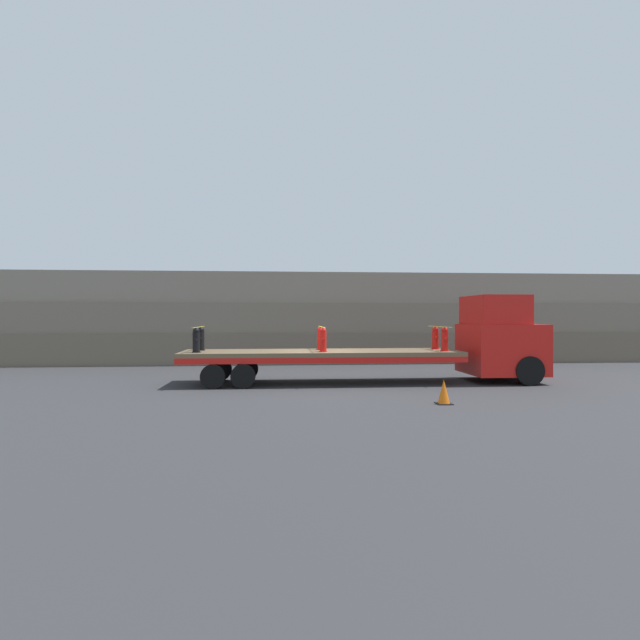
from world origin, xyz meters
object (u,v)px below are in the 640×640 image
object	(u,v)px
fire_hydrant_black_near_0	(196,340)
fire_hydrant_black_far_0	(201,339)
fire_hydrant_red_far_1	(320,339)
fire_hydrant_red_far_2	(435,338)
traffic_cone	(444,392)
fire_hydrant_red_near_2	(445,339)
truck_cab	(502,339)
fire_hydrant_red_near_1	(323,340)
flatbed_trailer	(306,356)

from	to	relation	value
fire_hydrant_black_near_0	fire_hydrant_black_far_0	world-z (taller)	same
fire_hydrant_red_far_1	fire_hydrant_red_far_2	xyz separation A→B (m)	(4.35, 0.00, 0.00)
fire_hydrant_black_near_0	traffic_cone	distance (m)	8.44
fire_hydrant_black_near_0	fire_hydrant_red_near_2	size ratio (longest dim) A/B	1.00
fire_hydrant_black_near_0	fire_hydrant_black_far_0	distance (m)	1.07
truck_cab	fire_hydrant_red_near_1	bearing A→B (deg)	-175.45
fire_hydrant_red_far_1	fire_hydrant_red_near_1	bearing A→B (deg)	-90.00
fire_hydrant_black_far_0	fire_hydrant_red_far_2	distance (m)	8.70
fire_hydrant_red_far_2	traffic_cone	xyz separation A→B (m)	(-1.39, -5.08, -1.26)
truck_cab	fire_hydrant_red_near_2	world-z (taller)	truck_cab
fire_hydrant_red_far_2	traffic_cone	distance (m)	5.42
truck_cab	fire_hydrant_red_far_1	distance (m)	6.74
truck_cab	fire_hydrant_red_near_1	world-z (taller)	truck_cab
fire_hydrant_red_far_1	fire_hydrant_red_far_2	distance (m)	4.35
fire_hydrant_red_far_1	fire_hydrant_black_far_0	bearing A→B (deg)	180.00
fire_hydrant_black_near_0	fire_hydrant_red_far_1	bearing A→B (deg)	13.78
fire_hydrant_red_far_1	fire_hydrant_red_near_2	xyz separation A→B (m)	(4.35, -1.07, 0.00)
flatbed_trailer	fire_hydrant_black_far_0	world-z (taller)	fire_hydrant_black_far_0
fire_hydrant_black_far_0	fire_hydrant_black_near_0	bearing A→B (deg)	-90.00
truck_cab	fire_hydrant_red_far_1	size ratio (longest dim) A/B	3.71
fire_hydrant_black_far_0	fire_hydrant_red_far_1	distance (m)	4.35
flatbed_trailer	traffic_cone	distance (m)	5.79
fire_hydrant_red_far_2	fire_hydrant_red_near_2	bearing A→B (deg)	-90.00
fire_hydrant_black_near_0	fire_hydrant_red_far_2	world-z (taller)	same
flatbed_trailer	fire_hydrant_red_far_2	size ratio (longest dim) A/B	11.63
fire_hydrant_black_near_0	fire_hydrant_red_near_2	distance (m)	8.70
fire_hydrant_red_far_1	fire_hydrant_red_near_2	size ratio (longest dim) A/B	1.00
fire_hydrant_black_far_0	fire_hydrant_red_near_1	distance (m)	4.48
fire_hydrant_black_far_0	traffic_cone	size ratio (longest dim) A/B	1.29
traffic_cone	fire_hydrant_red_near_2	bearing A→B (deg)	70.94
fire_hydrant_black_far_0	fire_hydrant_red_near_2	size ratio (longest dim) A/B	1.00
truck_cab	traffic_cone	bearing A→B (deg)	-129.51
truck_cab	fire_hydrant_red_far_2	bearing A→B (deg)	167.27
flatbed_trailer	fire_hydrant_red_far_1	xyz separation A→B (m)	(0.56, 0.53, 0.62)
flatbed_trailer	fire_hydrant_black_near_0	size ratio (longest dim) A/B	11.63
truck_cab	fire_hydrant_red_far_1	xyz separation A→B (m)	(-6.71, 0.53, 0.03)
fire_hydrant_black_near_0	fire_hydrant_red_far_1	xyz separation A→B (m)	(4.35, 1.07, 0.00)
flatbed_trailer	fire_hydrant_red_far_1	world-z (taller)	fire_hydrant_red_far_1
fire_hydrant_black_far_0	fire_hydrant_red_near_1	world-z (taller)	same
fire_hydrant_red_near_1	fire_hydrant_red_near_2	distance (m)	4.35
fire_hydrant_red_near_1	traffic_cone	size ratio (longest dim) A/B	1.29
flatbed_trailer	fire_hydrant_black_near_0	xyz separation A→B (m)	(-3.80, -0.53, 0.62)
fire_hydrant_black_near_0	fire_hydrant_red_near_1	xyz separation A→B (m)	(4.35, 0.00, 0.00)
fire_hydrant_red_near_2	fire_hydrant_red_far_2	world-z (taller)	same
flatbed_trailer	fire_hydrant_red_far_2	xyz separation A→B (m)	(4.91, 0.53, 0.62)
truck_cab	fire_hydrant_black_far_0	world-z (taller)	truck_cab
flatbed_trailer	fire_hydrant_red_near_2	distance (m)	4.97
flatbed_trailer	fire_hydrant_black_far_0	bearing A→B (deg)	172.00
flatbed_trailer	fire_hydrant_black_far_0	xyz separation A→B (m)	(-3.80, 0.53, 0.62)
truck_cab	flatbed_trailer	world-z (taller)	truck_cab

